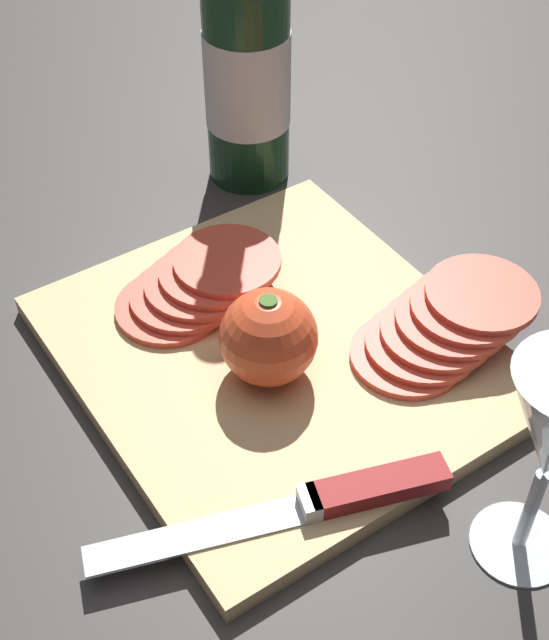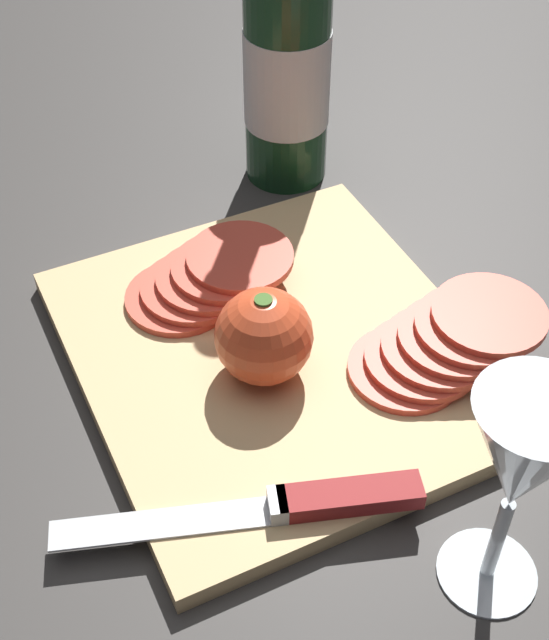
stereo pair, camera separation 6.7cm
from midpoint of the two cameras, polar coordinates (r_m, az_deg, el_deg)
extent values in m
plane|color=#383533|center=(0.74, -5.30, 0.41)|extent=(3.00, 3.00, 0.00)
cube|color=tan|center=(0.70, -2.75, -2.38)|extent=(0.33, 0.30, 0.02)
cylinder|color=#14381E|center=(0.84, -4.13, 15.40)|extent=(0.08, 0.08, 0.22)
cylinder|color=silver|center=(0.84, -4.11, 15.14)|extent=(0.08, 0.08, 0.09)
cylinder|color=silver|center=(0.61, 12.30, -13.95)|extent=(0.06, 0.06, 0.00)
cylinder|color=silver|center=(0.58, 12.89, -11.92)|extent=(0.01, 0.01, 0.07)
cone|color=beige|center=(0.54, 13.76, -8.89)|extent=(0.02, 0.02, 0.03)
sphere|color=#DB4C28|center=(0.65, -3.34, -1.26)|extent=(0.07, 0.07, 0.07)
cylinder|color=#47702D|center=(0.62, -3.47, 0.89)|extent=(0.01, 0.01, 0.01)
cube|color=silver|center=(0.59, -8.18, -13.64)|extent=(0.07, 0.15, 0.00)
cube|color=silver|center=(0.59, -1.04, -11.81)|extent=(0.03, 0.02, 0.01)
cube|color=maroon|center=(0.60, 3.47, -10.76)|extent=(0.05, 0.10, 0.01)
cylinder|color=#DB4C38|center=(0.68, 5.72, -2.39)|extent=(0.09, 0.09, 0.01)
cylinder|color=#DB4C38|center=(0.68, 6.69, -1.60)|extent=(0.09, 0.09, 0.01)
cylinder|color=#DB4C38|center=(0.69, 7.65, -0.80)|extent=(0.09, 0.09, 0.01)
cylinder|color=#DB4C38|center=(0.69, 8.61, -0.02)|extent=(0.09, 0.09, 0.01)
cylinder|color=#DB4C38|center=(0.69, 9.55, 0.76)|extent=(0.09, 0.09, 0.01)
cylinder|color=#DB4C38|center=(0.69, 10.50, 1.54)|extent=(0.09, 0.09, 0.01)
cylinder|color=#DB4C38|center=(0.73, -9.37, 0.69)|extent=(0.09, 0.09, 0.01)
cylinder|color=#DB4C38|center=(0.73, -8.45, 1.44)|extent=(0.09, 0.09, 0.01)
cylinder|color=#DB4C38|center=(0.73, -7.53, 2.19)|extent=(0.09, 0.09, 0.01)
cylinder|color=#DB4C38|center=(0.72, -6.61, 2.94)|extent=(0.09, 0.09, 0.01)
cylinder|color=#DB4C38|center=(0.72, -5.69, 3.69)|extent=(0.09, 0.09, 0.01)
camera|label=1|loc=(0.03, -92.87, -2.82)|focal=50.00mm
camera|label=2|loc=(0.03, 87.13, 2.82)|focal=50.00mm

